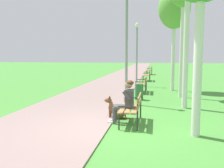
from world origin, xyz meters
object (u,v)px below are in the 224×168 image
object	(u,v)px
park_bench_near	(133,106)
park_bench_mid	(142,83)
person_seated_on_near_bench	(126,100)
litter_bin	(139,92)
lamp_post_mid	(137,54)
park_bench_furthest	(150,70)
dog_brown	(116,110)
birch_tree_fourth	(174,9)
park_bench_far	(147,74)
lamp_post_near	(126,43)

from	to	relation	value
park_bench_near	park_bench_mid	world-z (taller)	same
person_seated_on_near_bench	litter_bin	world-z (taller)	person_seated_on_near_bench
lamp_post_mid	litter_bin	size ratio (longest dim) A/B	5.69
park_bench_furthest	park_bench_near	bearing A→B (deg)	-90.10
dog_brown	park_bench_furthest	bearing A→B (deg)	88.10
birch_tree_fourth	litter_bin	bearing A→B (deg)	-116.52
park_bench_near	park_bench_mid	size ratio (longest dim) A/B	1.00
dog_brown	person_seated_on_near_bench	bearing A→B (deg)	-54.37
park_bench_far	dog_brown	distance (m)	11.81
park_bench_mid	person_seated_on_near_bench	world-z (taller)	person_seated_on_near_bench
park_bench_mid	lamp_post_near	xyz separation A→B (m)	(-0.49, -3.14, 1.90)
park_bench_mid	park_bench_far	distance (m)	6.17
person_seated_on_near_bench	birch_tree_fourth	bearing A→B (deg)	76.41
park_bench_mid	lamp_post_near	size ratio (longest dim) A/B	0.32
park_bench_far	lamp_post_mid	bearing A→B (deg)	-100.14
lamp_post_near	lamp_post_mid	distance (m)	6.08
park_bench_far	park_bench_furthest	size ratio (longest dim) A/B	1.00
lamp_post_near	litter_bin	world-z (taller)	lamp_post_near
park_bench_far	park_bench_mid	bearing A→B (deg)	-90.43
park_bench_far	litter_bin	bearing A→B (deg)	-90.50
park_bench_mid	lamp_post_near	distance (m)	3.71
person_seated_on_near_bench	litter_bin	xyz separation A→B (m)	(0.13, 3.99, -0.33)
park_bench_far	birch_tree_fourth	xyz separation A→B (m)	(1.55, -5.06, 3.89)
dog_brown	lamp_post_mid	distance (m)	8.74
park_bench_mid	dog_brown	distance (m)	5.66
person_seated_on_near_bench	lamp_post_near	distance (m)	3.48
park_bench_furthest	dog_brown	size ratio (longest dim) A/B	1.80
park_bench_furthest	person_seated_on_near_bench	bearing A→B (deg)	-90.73
park_bench_near	person_seated_on_near_bench	distance (m)	0.27
park_bench_near	lamp_post_mid	world-z (taller)	lamp_post_mid
dog_brown	lamp_post_mid	world-z (taller)	lamp_post_mid
park_bench_furthest	person_seated_on_near_bench	world-z (taller)	person_seated_on_near_bench
park_bench_near	park_bench_furthest	size ratio (longest dim) A/B	1.00
park_bench_near	lamp_post_mid	bearing A→B (deg)	93.71
person_seated_on_near_bench	birch_tree_fourth	world-z (taller)	birch_tree_fourth
park_bench_furthest	dog_brown	distance (m)	18.37
park_bench_furthest	dog_brown	xyz separation A→B (m)	(-0.61, -18.35, -0.25)
person_seated_on_near_bench	litter_bin	distance (m)	4.01
park_bench_near	lamp_post_mid	xyz separation A→B (m)	(-0.59, 9.05, 1.55)
park_bench_furthest	birch_tree_fourth	world-z (taller)	birch_tree_fourth
park_bench_far	litter_bin	xyz separation A→B (m)	(-0.07, -8.32, -0.16)
lamp_post_near	park_bench_near	bearing A→B (deg)	-79.71
park_bench_far	lamp_post_near	xyz separation A→B (m)	(-0.53, -9.31, 1.90)
birch_tree_fourth	litter_bin	distance (m)	5.45
park_bench_furthest	lamp_post_mid	bearing A→B (deg)	-93.62
birch_tree_fourth	litter_bin	xyz separation A→B (m)	(-1.63, -3.26, -4.06)
person_seated_on_near_bench	lamp_post_mid	distance (m)	9.18
park_bench_mid	dog_brown	size ratio (longest dim) A/B	1.80
litter_bin	park_bench_furthest	bearing A→B (deg)	89.56
park_bench_furthest	dog_brown	bearing A→B (deg)	-91.90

